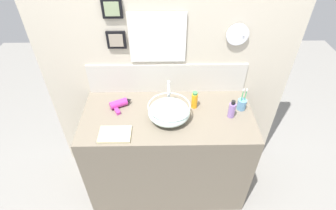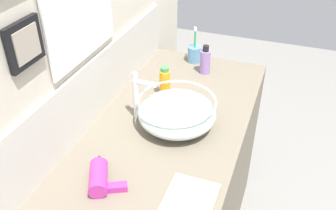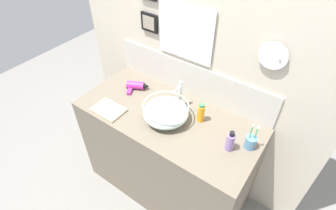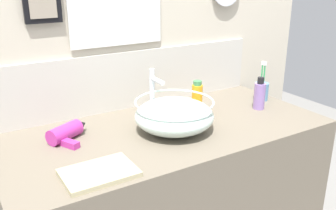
{
  "view_description": "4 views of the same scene",
  "coord_description": "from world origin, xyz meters",
  "px_view_note": "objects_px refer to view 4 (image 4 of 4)",
  "views": [
    {
      "loc": [
        -0.02,
        -1.49,
        2.25
      ],
      "look_at": [
        0.0,
        0.0,
        0.99
      ],
      "focal_mm": 28.0,
      "sensor_mm": 36.0,
      "label": 1
    },
    {
      "loc": [
        -1.15,
        -0.43,
        1.82
      ],
      "look_at": [
        0.0,
        0.0,
        0.99
      ],
      "focal_mm": 40.0,
      "sensor_mm": 36.0,
      "label": 2
    },
    {
      "loc": [
        0.78,
        -1.09,
        2.17
      ],
      "look_at": [
        0.0,
        0.0,
        0.99
      ],
      "focal_mm": 28.0,
      "sensor_mm": 36.0,
      "label": 3
    },
    {
      "loc": [
        -0.73,
        -1.2,
        1.49
      ],
      "look_at": [
        0.0,
        0.0,
        0.99
      ],
      "focal_mm": 40.0,
      "sensor_mm": 36.0,
      "label": 4
    }
  ],
  "objects_px": {
    "glass_bowl_sink": "(174,115)",
    "faucet": "(153,91)",
    "soap_dispenser": "(197,97)",
    "hand_towel": "(99,173)",
    "spray_bottle": "(260,95)",
    "hair_drier": "(68,132)",
    "toothbrush_cup": "(261,91)"
  },
  "relations": [
    {
      "from": "toothbrush_cup",
      "to": "spray_bottle",
      "type": "distance_m",
      "value": 0.13
    },
    {
      "from": "faucet",
      "to": "hair_drier",
      "type": "bearing_deg",
      "value": -176.25
    },
    {
      "from": "faucet",
      "to": "spray_bottle",
      "type": "bearing_deg",
      "value": -18.08
    },
    {
      "from": "glass_bowl_sink",
      "to": "hair_drier",
      "type": "relative_size",
      "value": 1.7
    },
    {
      "from": "faucet",
      "to": "soap_dispenser",
      "type": "relative_size",
      "value": 1.48
    },
    {
      "from": "hand_towel",
      "to": "hair_drier",
      "type": "bearing_deg",
      "value": 89.81
    },
    {
      "from": "glass_bowl_sink",
      "to": "toothbrush_cup",
      "type": "distance_m",
      "value": 0.58
    },
    {
      "from": "faucet",
      "to": "spray_bottle",
      "type": "relative_size",
      "value": 1.44
    },
    {
      "from": "hair_drier",
      "to": "faucet",
      "type": "bearing_deg",
      "value": 3.75
    },
    {
      "from": "faucet",
      "to": "hair_drier",
      "type": "relative_size",
      "value": 1.17
    },
    {
      "from": "faucet",
      "to": "hair_drier",
      "type": "xyz_separation_m",
      "value": [
        -0.39,
        -0.03,
        -0.09
      ]
    },
    {
      "from": "hair_drier",
      "to": "toothbrush_cup",
      "type": "bearing_deg",
      "value": -2.54
    },
    {
      "from": "soap_dispenser",
      "to": "hair_drier",
      "type": "bearing_deg",
      "value": 178.56
    },
    {
      "from": "spray_bottle",
      "to": "toothbrush_cup",
      "type": "bearing_deg",
      "value": 41.35
    },
    {
      "from": "glass_bowl_sink",
      "to": "hand_towel",
      "type": "relative_size",
      "value": 1.38
    },
    {
      "from": "soap_dispenser",
      "to": "hand_towel",
      "type": "bearing_deg",
      "value": -153.04
    },
    {
      "from": "glass_bowl_sink",
      "to": "hand_towel",
      "type": "bearing_deg",
      "value": -156.13
    },
    {
      "from": "toothbrush_cup",
      "to": "spray_bottle",
      "type": "bearing_deg",
      "value": -138.65
    },
    {
      "from": "spray_bottle",
      "to": "hair_drier",
      "type": "bearing_deg",
      "value": 171.44
    },
    {
      "from": "faucet",
      "to": "hair_drier",
      "type": "distance_m",
      "value": 0.4
    },
    {
      "from": "hair_drier",
      "to": "toothbrush_cup",
      "type": "height_order",
      "value": "toothbrush_cup"
    },
    {
      "from": "glass_bowl_sink",
      "to": "hand_towel",
      "type": "distance_m",
      "value": 0.43
    },
    {
      "from": "glass_bowl_sink",
      "to": "soap_dispenser",
      "type": "relative_size",
      "value": 2.15
    },
    {
      "from": "soap_dispenser",
      "to": "spray_bottle",
      "type": "xyz_separation_m",
      "value": [
        0.27,
        -0.11,
        -0.0
      ]
    },
    {
      "from": "glass_bowl_sink",
      "to": "faucet",
      "type": "height_order",
      "value": "faucet"
    },
    {
      "from": "hand_towel",
      "to": "soap_dispenser",
      "type": "bearing_deg",
      "value": 26.96
    },
    {
      "from": "faucet",
      "to": "hand_towel",
      "type": "distance_m",
      "value": 0.53
    },
    {
      "from": "soap_dispenser",
      "to": "spray_bottle",
      "type": "height_order",
      "value": "spray_bottle"
    },
    {
      "from": "glass_bowl_sink",
      "to": "hair_drier",
      "type": "bearing_deg",
      "value": 159.64
    },
    {
      "from": "glass_bowl_sink",
      "to": "toothbrush_cup",
      "type": "relative_size",
      "value": 1.58
    },
    {
      "from": "faucet",
      "to": "hand_towel",
      "type": "bearing_deg",
      "value": -138.72
    },
    {
      "from": "hair_drier",
      "to": "spray_bottle",
      "type": "height_order",
      "value": "spray_bottle"
    }
  ]
}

